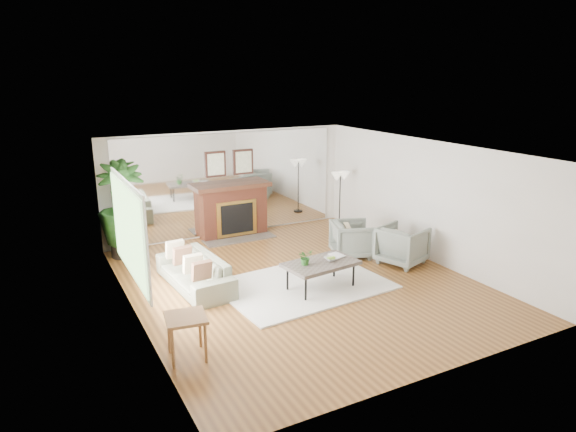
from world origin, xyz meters
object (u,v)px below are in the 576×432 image
fireplace (234,209)px  coffee_table (321,264)px  floor_lamp (340,181)px  armchair_back (352,239)px  potted_ficus (122,207)px  side_table (186,323)px  armchair_front (402,245)px  sofa (195,272)px

fireplace → coffee_table: bearing=-87.2°
floor_lamp → coffee_table: bearing=-128.6°
armchair_back → potted_ficus: bearing=81.7°
fireplace → armchair_back: bearing=-56.1°
coffee_table → armchair_back: 1.92m
armchair_back → side_table: bearing=137.9°
coffee_table → armchair_front: 2.19m
armchair_back → sofa: bearing=110.0°
fireplace → potted_ficus: bearing=-175.0°
armchair_front → potted_ficus: potted_ficus is taller
fireplace → side_table: 5.51m
floor_lamp → sofa: bearing=-158.6°
armchair_front → floor_lamp: (0.10, 2.49, 0.87)m
fireplace → side_table: (-2.65, -4.83, -0.14)m
armchair_front → coffee_table: bearing=80.4°
potted_ficus → coffee_table: bearing=-51.3°
coffee_table → potted_ficus: (-2.78, 3.48, 0.61)m
armchair_back → potted_ficus: potted_ficus is taller
armchair_front → side_table: (-5.00, -1.48, 0.12)m
potted_ficus → armchair_back: bearing=-28.1°
fireplace → armchair_front: fireplace is taller
armchair_back → side_table: 4.92m
coffee_table → potted_ficus: bearing=128.7°
sofa → armchair_back: armchair_back is taller
armchair_back → floor_lamp: (0.76, 1.65, 0.89)m
potted_ficus → floor_lamp: size_ratio=1.37×
fireplace → armchair_front: (2.35, -3.35, -0.26)m
armchair_front → potted_ficus: size_ratio=0.43×
side_table → sofa: bearing=69.7°
sofa → potted_ficus: (-0.80, 2.30, 0.79)m
sofa → armchair_front: size_ratio=2.32×
side_table → coffee_table: bearing=21.7°
fireplace → sofa: bearing=-125.5°
fireplace → side_table: bearing=-118.8°
armchair_front → armchair_back: bearing=19.2°
fireplace → coffee_table: fireplace is taller
armchair_back → potted_ficus: (-4.29, 2.29, 0.71)m
fireplace → side_table: size_ratio=3.30×
sofa → side_table: bearing=-24.6°
fireplace → potted_ficus: 2.64m
fireplace → sofa: (-1.80, -2.53, -0.37)m
sofa → potted_ficus: bearing=-165.2°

